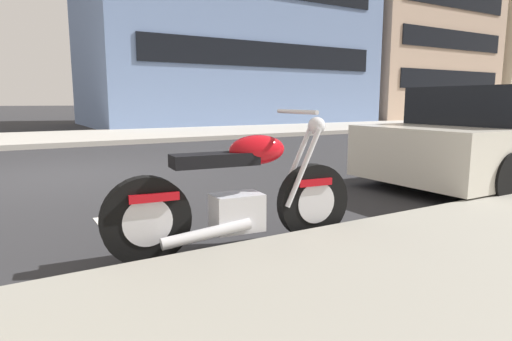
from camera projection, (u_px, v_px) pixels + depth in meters
name	position (u px, v px, depth m)	size (l,w,h in m)	color
ground_plane	(63.00, 176.00, 6.98)	(260.00, 260.00, 0.00)	#28282B
sidewalk_far_curb	(337.00, 127.00, 19.06)	(120.00, 5.00, 0.14)	#ADA89E
parking_stall_stripe	(125.00, 248.00, 3.55)	(0.12, 2.20, 0.01)	silver
parked_motorcycle	(239.00, 197.00, 3.46)	(2.10, 0.62, 1.13)	black
parked_car_second_in_row	(506.00, 138.00, 6.47)	(4.68, 1.93, 1.40)	beige
townhouse_behind_pole	(393.00, 36.00, 29.69)	(10.64, 9.59, 11.33)	tan
townhouse_near_left	(488.00, 50.00, 36.57)	(11.64, 11.11, 10.95)	beige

